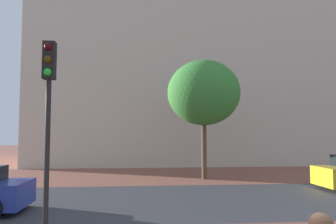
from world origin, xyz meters
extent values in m
plane|color=brown|center=(0.00, 10.00, 0.00)|extent=(120.00, 120.00, 0.00)
cube|color=#38383D|center=(0.00, 8.46, 0.00)|extent=(120.00, 6.70, 0.00)
cube|color=beige|center=(2.66, 27.24, 9.91)|extent=(24.41, 14.35, 19.82)
cylinder|color=beige|center=(-8.04, 21.56, 11.71)|extent=(2.80, 2.80, 23.42)
cylinder|color=beige|center=(13.37, 21.56, 11.16)|extent=(2.80, 2.80, 22.32)
cylinder|color=black|center=(-5.20, 7.89, 0.32)|extent=(0.64, 0.22, 0.64)
cylinder|color=black|center=(7.76, 10.84, 0.32)|extent=(0.64, 0.22, 0.64)
cylinder|color=black|center=(-3.08, 3.96, 1.88)|extent=(0.12, 0.12, 3.76)
cube|color=black|center=(-3.08, 3.96, 4.21)|extent=(0.28, 0.24, 0.90)
sphere|color=#390606|center=(-3.08, 3.83, 4.51)|extent=(0.18, 0.18, 0.18)
sphere|color=#3C3306|center=(-3.08, 3.83, 4.21)|extent=(0.18, 0.18, 0.18)
sphere|color=green|center=(-3.08, 3.83, 3.91)|extent=(0.18, 0.18, 0.18)
cylinder|color=brown|center=(2.62, 13.93, 1.58)|extent=(0.28, 0.28, 3.16)
ellipsoid|color=#387F33|center=(2.62, 13.93, 4.78)|extent=(4.06, 4.06, 3.65)
camera|label=1|loc=(-0.94, -3.79, 2.47)|focal=34.51mm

